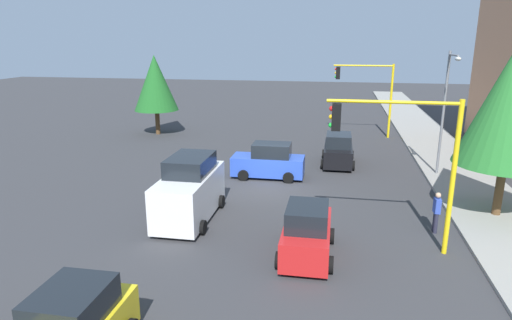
# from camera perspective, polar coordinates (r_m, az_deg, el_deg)

# --- Properties ---
(ground_plane) EXTENTS (120.00, 120.00, 0.00)m
(ground_plane) POSITION_cam_1_polar(r_m,az_deg,el_deg) (23.45, 1.53, -3.69)
(ground_plane) COLOR #353538
(sidewalk_kerb) EXTENTS (80.00, 4.00, 0.15)m
(sidewalk_kerb) POSITION_cam_1_polar(r_m,az_deg,el_deg) (28.86, 24.24, -1.25)
(sidewalk_kerb) COLOR gray
(sidewalk_kerb) RESTS_ON ground
(lane_arrow_near) EXTENTS (2.40, 1.10, 1.10)m
(lane_arrow_near) POSITION_cam_1_polar(r_m,az_deg,el_deg) (14.38, -18.65, -17.69)
(lane_arrow_near) COLOR silver
(lane_arrow_near) RESTS_ON ground
(traffic_signal_near_left) EXTENTS (0.36, 4.59, 5.67)m
(traffic_signal_near_left) POSITION_cam_1_polar(r_m,az_deg,el_deg) (16.49, 18.24, 1.82)
(traffic_signal_near_left) COLOR yellow
(traffic_signal_near_left) RESTS_ON ground
(traffic_signal_far_left) EXTENTS (0.36, 4.59, 5.74)m
(traffic_signal_far_left) POSITION_cam_1_polar(r_m,az_deg,el_deg) (36.16, 14.16, 9.21)
(traffic_signal_far_left) COLOR yellow
(traffic_signal_far_left) RESTS_ON ground
(street_lamp_curbside) EXTENTS (2.15, 0.28, 7.00)m
(street_lamp_curbside) POSITION_cam_1_polar(r_m,az_deg,el_deg) (26.39, 23.20, 6.94)
(street_lamp_curbside) COLOR slate
(street_lamp_curbside) RESTS_ON ground
(tree_opposite_side) EXTENTS (3.50, 3.50, 6.37)m
(tree_opposite_side) POSITION_cam_1_polar(r_m,az_deg,el_deg) (36.98, -12.78, 9.59)
(tree_opposite_side) COLOR brown
(tree_opposite_side) RESTS_ON ground
(delivery_van_white) EXTENTS (4.80, 2.22, 2.77)m
(delivery_van_white) POSITION_cam_1_polar(r_m,az_deg,el_deg) (19.50, -8.47, -3.88)
(delivery_van_white) COLOR white
(delivery_van_white) RESTS_ON ground
(car_red) EXTENTS (3.70, 1.96, 1.98)m
(car_red) POSITION_cam_1_polar(r_m,az_deg,el_deg) (16.30, 6.55, -9.26)
(car_red) COLOR red
(car_red) RESTS_ON ground
(car_black) EXTENTS (3.97, 2.01, 1.98)m
(car_black) POSITION_cam_1_polar(r_m,az_deg,el_deg) (28.11, 10.47, 1.20)
(car_black) COLOR black
(car_black) RESTS_ON ground
(car_blue) EXTENTS (1.95, 4.04, 1.98)m
(car_blue) POSITION_cam_1_polar(r_m,az_deg,el_deg) (25.10, 1.66, -0.25)
(car_blue) COLOR blue
(car_blue) RESTS_ON ground
(pedestrian_crossing) EXTENTS (0.40, 0.24, 1.70)m
(pedestrian_crossing) POSITION_cam_1_polar(r_m,az_deg,el_deg) (19.48, 22.11, -6.09)
(pedestrian_crossing) COLOR #262638
(pedestrian_crossing) RESTS_ON ground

